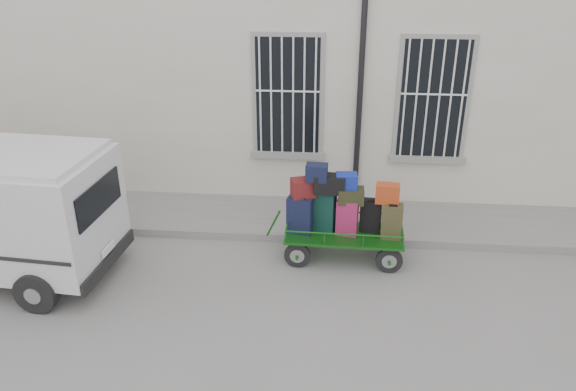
# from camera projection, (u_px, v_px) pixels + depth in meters

# --- Properties ---
(ground) EXTENTS (80.00, 80.00, 0.00)m
(ground) POSITION_uv_depth(u_px,v_px,m) (297.00, 286.00, 8.81)
(ground) COLOR slate
(ground) RESTS_ON ground
(building) EXTENTS (24.00, 5.15, 6.00)m
(building) POSITION_uv_depth(u_px,v_px,m) (315.00, 35.00, 12.52)
(building) COLOR beige
(building) RESTS_ON ground
(sidewalk) EXTENTS (24.00, 1.70, 0.15)m
(sidewalk) POSITION_uv_depth(u_px,v_px,m) (305.00, 218.00, 10.77)
(sidewalk) COLOR slate
(sidewalk) RESTS_ON ground
(luggage_cart) EXTENTS (2.29, 0.93, 1.70)m
(luggage_cart) POSITION_uv_depth(u_px,v_px,m) (341.00, 214.00, 9.21)
(luggage_cart) COLOR black
(luggage_cart) RESTS_ON ground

